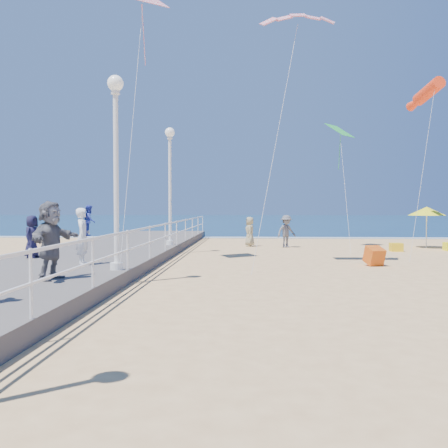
# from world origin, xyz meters

# --- Properties ---
(ground) EXTENTS (160.00, 160.00, 0.00)m
(ground) POSITION_xyz_m (0.00, 0.00, 0.00)
(ground) COLOR #E5B777
(ground) RESTS_ON ground
(ocean) EXTENTS (160.00, 90.00, 0.05)m
(ocean) POSITION_xyz_m (0.00, 65.00, 0.01)
(ocean) COLOR #0C2C4C
(ocean) RESTS_ON ground
(surf_line) EXTENTS (160.00, 1.20, 0.04)m
(surf_line) POSITION_xyz_m (0.00, 20.50, 0.03)
(surf_line) COLOR white
(surf_line) RESTS_ON ground
(boardwalk) EXTENTS (5.00, 44.00, 0.40)m
(boardwalk) POSITION_xyz_m (-7.50, 0.00, 0.20)
(boardwalk) COLOR #645E5A
(boardwalk) RESTS_ON ground
(railing) EXTENTS (0.05, 42.00, 0.55)m
(railing) POSITION_xyz_m (-5.05, 0.00, 1.25)
(railing) COLOR white
(railing) RESTS_ON boardwalk
(lamp_post_mid) EXTENTS (0.44, 0.44, 5.32)m
(lamp_post_mid) POSITION_xyz_m (-5.35, 0.00, 3.66)
(lamp_post_mid) COLOR white
(lamp_post_mid) RESTS_ON boardwalk
(lamp_post_far) EXTENTS (0.44, 0.44, 5.32)m
(lamp_post_far) POSITION_xyz_m (-5.35, 9.00, 3.66)
(lamp_post_far) COLOR white
(lamp_post_far) RESTS_ON boardwalk
(woman_holding_toddler) EXTENTS (0.50, 0.67, 1.70)m
(woman_holding_toddler) POSITION_xyz_m (-6.69, 1.15, 1.25)
(woman_holding_toddler) COLOR white
(woman_holding_toddler) RESTS_ON boardwalk
(toddler_held) EXTENTS (0.42, 0.51, 0.94)m
(toddler_held) POSITION_xyz_m (-6.54, 1.30, 1.72)
(toddler_held) COLOR #3040B6
(toddler_held) RESTS_ON boardwalk
(spectator_4) EXTENTS (0.57, 0.77, 1.45)m
(spectator_4) POSITION_xyz_m (-9.10, 3.02, 1.13)
(spectator_4) COLOR #191834
(spectator_4) RESTS_ON boardwalk
(spectator_5) EXTENTS (0.89, 1.82, 1.88)m
(spectator_5) POSITION_xyz_m (-6.43, -1.89, 1.34)
(spectator_5) COLOR slate
(spectator_5) RESTS_ON boardwalk
(beach_walker_a) EXTENTS (1.26, 1.09, 1.69)m
(beach_walker_a) POSITION_xyz_m (0.18, 12.73, 0.85)
(beach_walker_a) COLOR #5B5B60
(beach_walker_a) RESTS_ON ground
(beach_walker_c) EXTENTS (0.58, 0.83, 1.59)m
(beach_walker_c) POSITION_xyz_m (-1.74, 13.33, 0.80)
(beach_walker_c) COLOR #998F6A
(beach_walker_c) RESTS_ON ground
(box_kite) EXTENTS (0.75, 0.85, 0.74)m
(box_kite) POSITION_xyz_m (2.79, 4.72, 0.30)
(box_kite) COLOR red
(box_kite) RESTS_ON ground
(beach_umbrella) EXTENTS (1.90, 1.90, 2.14)m
(beach_umbrella) POSITION_xyz_m (7.39, 12.80, 1.91)
(beach_umbrella) COLOR white
(beach_umbrella) RESTS_ON ground
(beach_chair_left) EXTENTS (0.55, 0.55, 0.40)m
(beach_chair_left) POSITION_xyz_m (5.27, 10.73, 0.20)
(beach_chair_left) COLOR yellow
(beach_chair_left) RESTS_ON ground
(kite_parafoil) EXTENTS (2.72, 0.94, 0.65)m
(kite_parafoil) POSITION_xyz_m (-0.00, 4.67, 8.98)
(kite_parafoil) COLOR #F01C3C
(kite_windsock) EXTENTS (1.08, 3.08, 1.17)m
(kite_windsock) POSITION_xyz_m (6.04, 8.85, 7.16)
(kite_windsock) COLOR #FF3A15
(kite_diamond_green) EXTENTS (1.66, 1.69, 0.73)m
(kite_diamond_green) POSITION_xyz_m (2.97, 13.12, 6.14)
(kite_diamond_green) COLOR green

